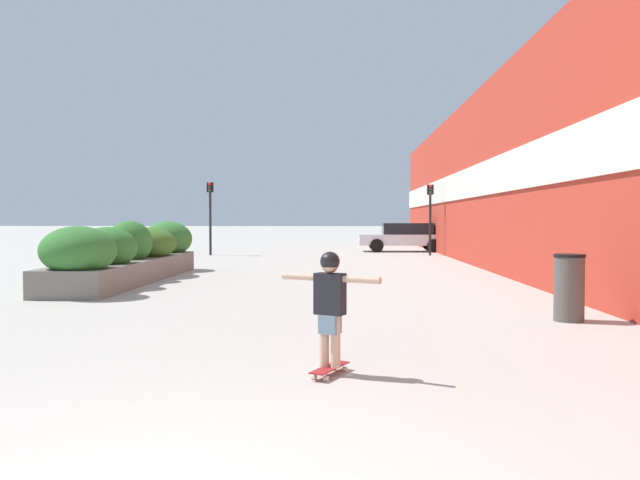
% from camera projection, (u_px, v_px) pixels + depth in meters
% --- Properties ---
extents(building_wall_right, '(0.67, 43.03, 6.13)m').
position_uv_depth(building_wall_right, '(486.00, 178.00, 21.43)').
color(building_wall_right, '#B23323').
rests_on(building_wall_right, ground_plane).
extents(planter_box, '(1.71, 8.48, 1.62)m').
position_uv_depth(planter_box, '(132.00, 254.00, 16.78)').
color(planter_box, slate).
rests_on(planter_box, ground_plane).
extents(skateboard, '(0.43, 0.66, 0.09)m').
position_uv_depth(skateboard, '(330.00, 369.00, 6.59)').
color(skateboard, maroon).
rests_on(skateboard, ground_plane).
extents(skateboarder, '(1.06, 0.56, 1.22)m').
position_uv_depth(skateboarder, '(330.00, 297.00, 6.56)').
color(skateboarder, tan).
rests_on(skateboarder, skateboard).
extents(trash_bin, '(0.50, 0.50, 1.09)m').
position_uv_depth(trash_bin, '(569.00, 287.00, 10.09)').
color(trash_bin, '#514C47').
rests_on(trash_bin, ground_plane).
extents(car_leftmost, '(4.58, 1.95, 1.46)m').
position_uv_depth(car_leftmost, '(405.00, 236.00, 31.96)').
color(car_leftmost, silver).
rests_on(car_leftmost, ground_plane).
extents(car_center_left, '(4.28, 1.93, 1.50)m').
position_uv_depth(car_center_left, '(565.00, 236.00, 32.07)').
color(car_center_left, silver).
rests_on(car_center_left, ground_plane).
extents(traffic_light_left, '(0.28, 0.30, 3.35)m').
position_uv_depth(traffic_light_left, '(210.00, 205.00, 28.67)').
color(traffic_light_left, black).
rests_on(traffic_light_left, ground_plane).
extents(traffic_light_right, '(0.28, 0.30, 3.23)m').
position_uv_depth(traffic_light_right, '(430.00, 207.00, 28.40)').
color(traffic_light_right, black).
rests_on(traffic_light_right, ground_plane).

